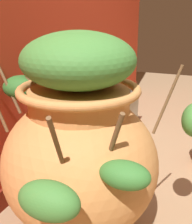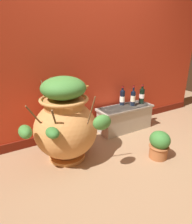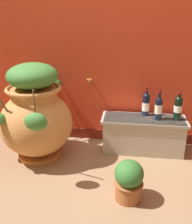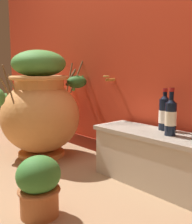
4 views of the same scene
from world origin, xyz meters
name	(u,v)px [view 2 (image 2 of 4)]	position (x,y,z in m)	size (l,w,h in m)	color
ground_plane	(141,169)	(0.00, 0.00, 0.00)	(7.00, 7.00, 0.00)	#9E7A56
back_wall	(87,42)	(0.00, 1.20, 1.29)	(4.40, 0.33, 2.60)	red
terracotta_urn	(65,122)	(-0.60, 0.63, 0.46)	(0.87, 1.23, 0.97)	#D68E4C
stone_ledge	(125,117)	(0.47, 0.88, 0.20)	(0.88, 0.33, 0.37)	beige
wine_bottle_left	(122,97)	(0.49, 0.99, 0.50)	(0.08, 0.08, 0.29)	black
wine_bottle_middle	(142,95)	(0.80, 0.90, 0.51)	(0.08, 0.08, 0.30)	black
wine_bottle_right	(133,97)	(0.61, 0.88, 0.50)	(0.07, 0.07, 0.31)	black
potted_shrub	(159,144)	(0.33, 0.07, 0.17)	(0.23, 0.25, 0.34)	#B26638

